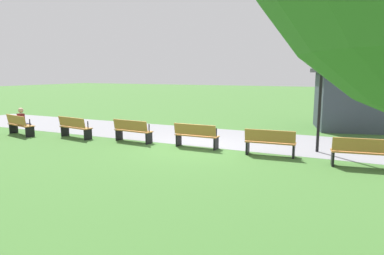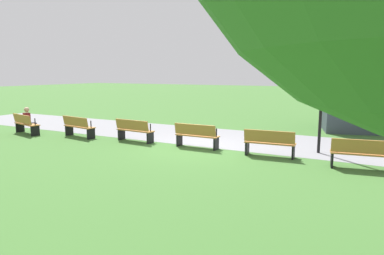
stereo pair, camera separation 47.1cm
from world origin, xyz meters
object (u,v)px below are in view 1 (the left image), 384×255
(bench_4, at_px, (270,142))
(lamp_post, at_px, (322,65))
(bench_0, at_px, (20,125))
(bench_3, at_px, (196,135))
(bench_2, at_px, (132,130))
(person_seated, at_px, (23,121))
(bench_1, at_px, (74,127))
(bench_5, at_px, (361,152))
(kiosk, at_px, (351,98))

(bench_4, height_order, lamp_post, lamp_post)
(lamp_post, bearing_deg, bench_0, -169.77)
(bench_3, bearing_deg, bench_0, -173.41)
(bench_2, xyz_separation_m, person_seated, (-5.22, -0.70, 0.17))
(bench_1, distance_m, bench_5, 10.74)
(bench_0, bearing_deg, bench_2, 22.03)
(kiosk, bearing_deg, lamp_post, -112.22)
(person_seated, height_order, lamp_post, lamp_post)
(bench_0, height_order, person_seated, person_seated)
(bench_4, relative_size, bench_5, 0.99)
(lamp_post, bearing_deg, bench_5, -50.95)
(bench_5, distance_m, kiosk, 7.51)
(bench_2, relative_size, lamp_post, 0.38)
(bench_1, relative_size, lamp_post, 0.39)
(bench_1, xyz_separation_m, bench_3, (5.37, 0.41, 0.00))
(lamp_post, bearing_deg, kiosk, 81.57)
(bench_2, relative_size, person_seated, 1.37)
(bench_4, distance_m, person_seated, 10.63)
(person_seated, bearing_deg, kiosk, 44.67)
(bench_0, height_order, bench_3, same)
(bench_2, bearing_deg, person_seated, -167.94)
(bench_5, bearing_deg, bench_3, 166.78)
(bench_0, distance_m, bench_4, 10.74)
(bench_1, xyz_separation_m, kiosk, (10.25, 7.43, 1.02))
(bench_2, relative_size, bench_5, 0.99)
(kiosk, bearing_deg, bench_4, -120.86)
(person_seated, bearing_deg, bench_4, 17.02)
(bench_4, bearing_deg, bench_2, 175.59)
(bench_1, bearing_deg, bench_2, 15.42)
(bench_4, relative_size, kiosk, 0.40)
(lamp_post, bearing_deg, bench_1, -169.98)
(bench_5, bearing_deg, lamp_post, 120.23)
(person_seated, height_order, kiosk, kiosk)
(bench_3, relative_size, bench_4, 0.98)
(bench_1, bearing_deg, bench_4, 11.02)
(bench_2, relative_size, bench_3, 1.02)
(bench_0, relative_size, bench_1, 1.01)
(lamp_post, distance_m, kiosk, 6.01)
(bench_2, bearing_deg, bench_4, 4.41)
(bench_2, xyz_separation_m, kiosk, (7.57, 7.12, 1.02))
(bench_3, distance_m, bench_4, 2.69)
(bench_4, relative_size, person_seated, 1.37)
(kiosk, bearing_deg, bench_2, -150.56)
(person_seated, bearing_deg, lamp_post, 22.99)
(lamp_post, bearing_deg, bench_2, -168.64)
(bench_4, xyz_separation_m, person_seated, (-10.61, -0.70, 0.17))
(bench_5, height_order, kiosk, kiosk)
(bench_0, relative_size, bench_2, 1.02)
(bench_1, distance_m, kiosk, 12.70)
(bench_2, bearing_deg, kiosk, 47.64)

